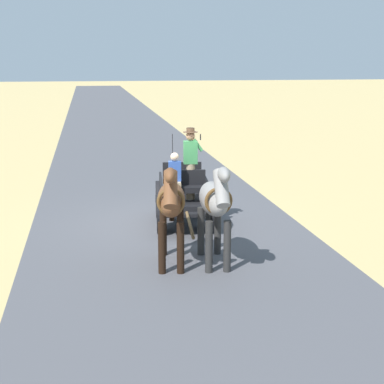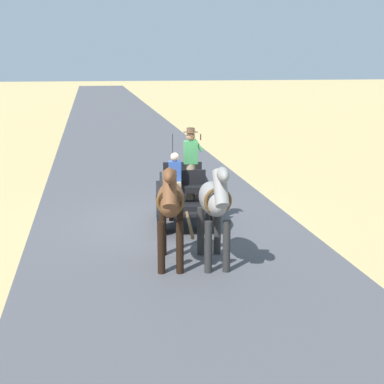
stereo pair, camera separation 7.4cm
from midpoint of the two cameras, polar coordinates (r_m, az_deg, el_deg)
ground_plane at (r=15.04m, az=-2.43°, el=-3.05°), size 200.00×200.00×0.00m
road_surface at (r=15.03m, az=-2.43°, el=-3.03°), size 6.77×160.00×0.01m
horse_drawn_carriage at (r=14.70m, az=-0.62°, el=-0.12°), size 1.65×4.52×2.50m
horse_near_side at (r=11.68m, az=2.38°, el=-1.00°), size 0.63×2.13×2.21m
horse_off_side at (r=11.62m, az=-1.93°, el=-1.07°), size 0.79×2.15×2.21m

